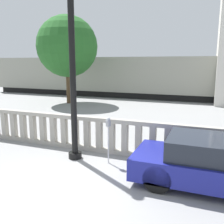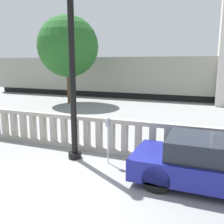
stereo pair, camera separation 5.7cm
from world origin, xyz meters
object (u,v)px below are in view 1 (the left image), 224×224
lamppost (73,79)px  train_far (140,76)px  parking_meter (108,127)px  parked_car (211,164)px  train_near (122,76)px  tree_left (67,47)px

lamppost → train_far: 20.31m
parking_meter → train_far: train_far is taller
parked_car → train_near: size_ratio=0.15×
lamppost → tree_left: 12.04m
train_near → train_far: size_ratio=1.01×
lamppost → tree_left: (-6.30, 10.11, 1.72)m
train_far → tree_left: bearing=-107.6°
train_near → tree_left: bearing=-116.2°
parking_meter → parked_car: parking_meter is taller
parked_car → train_far: 21.79m
tree_left → lamppost: bearing=-58.1°
lamppost → parking_meter: bearing=0.8°
parked_car → tree_left: tree_left is taller
train_near → parked_car: bearing=-63.5°
parking_meter → train_near: (-4.89, 15.41, 0.72)m
parking_meter → parked_car: size_ratio=0.37×
parking_meter → train_near: 16.19m
parking_meter → parked_car: 3.11m
train_near → tree_left: tree_left is taller
lamppost → tree_left: size_ratio=0.84×
parked_car → train_near: train_near is taller
lamppost → parked_car: bearing=-5.9°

